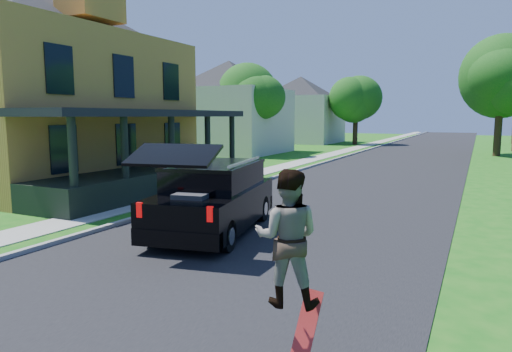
% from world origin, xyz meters
% --- Properties ---
extents(ground, '(140.00, 140.00, 0.00)m').
position_xyz_m(ground, '(0.00, 0.00, 0.00)').
color(ground, '#135D12').
rests_on(ground, ground).
extents(street, '(8.00, 120.00, 0.02)m').
position_xyz_m(street, '(0.00, 20.00, 0.00)').
color(street, black).
rests_on(street, ground).
extents(curb, '(0.15, 120.00, 0.12)m').
position_xyz_m(curb, '(-4.05, 20.00, 0.00)').
color(curb, gray).
rests_on(curb, ground).
extents(sidewalk, '(1.30, 120.00, 0.03)m').
position_xyz_m(sidewalk, '(-5.60, 20.00, 0.00)').
color(sidewalk, '#9E9E95').
rests_on(sidewalk, ground).
extents(front_walk, '(6.50, 1.20, 0.03)m').
position_xyz_m(front_walk, '(-9.50, 6.00, 0.00)').
color(front_walk, '#9E9E95').
rests_on(front_walk, ground).
extents(main_house, '(15.56, 15.56, 10.10)m').
position_xyz_m(main_house, '(-12.80, 5.99, 4.92)').
color(main_house, '#C08738').
rests_on(main_house, ground).
extents(neighbor_house_mid, '(12.78, 12.78, 8.30)m').
position_xyz_m(neighbor_house_mid, '(-13.50, 24.00, 4.19)').
color(neighbor_house_mid, beige).
rests_on(neighbor_house_mid, ground).
extents(neighbor_house_far, '(12.78, 12.78, 8.30)m').
position_xyz_m(neighbor_house_far, '(-13.50, 40.00, 4.19)').
color(neighbor_house_far, beige).
rests_on(neighbor_house_far, ground).
extents(black_suv, '(2.76, 5.25, 2.33)m').
position_xyz_m(black_suv, '(-1.40, 1.74, 0.89)').
color(black_suv, black).
rests_on(black_suv, ground).
extents(skateboarder, '(0.91, 0.79, 1.61)m').
position_xyz_m(skateboarder, '(2.50, -3.00, 1.49)').
color(skateboarder, black).
rests_on(skateboarder, ground).
extents(skateboard, '(0.29, 0.41, 0.80)m').
position_xyz_m(skateboard, '(2.74, -2.96, 0.42)').
color(skateboard, '#A8110E').
rests_on(skateboard, ground).
extents(tree_left_mid, '(6.00, 5.71, 6.82)m').
position_xyz_m(tree_left_mid, '(-10.45, 22.12, 4.36)').
color(tree_left_mid, black).
rests_on(tree_left_mid, ground).
extents(tree_left_far, '(4.90, 4.86, 7.37)m').
position_xyz_m(tree_left_far, '(-7.07, 38.79, 4.90)').
color(tree_left_far, black).
rests_on(tree_left_far, ground).
extents(tree_right_mid, '(7.32, 7.15, 8.62)m').
position_xyz_m(tree_right_mid, '(5.57, 29.66, 5.60)').
color(tree_right_mid, black).
rests_on(tree_right_mid, ground).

